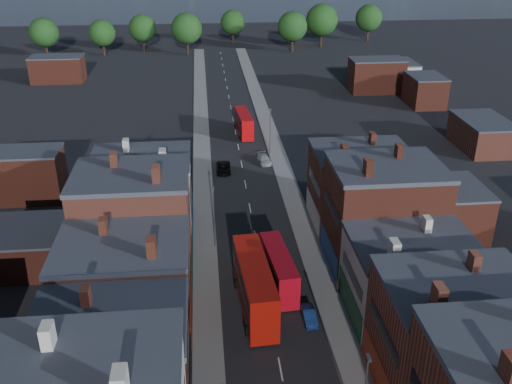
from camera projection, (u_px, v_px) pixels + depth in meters
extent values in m
cube|color=gray|center=(203.00, 180.00, 88.49)|extent=(3.00, 200.00, 0.12)
cube|color=gray|center=(286.00, 177.00, 89.62)|extent=(3.00, 200.00, 0.12)
cube|color=maroon|center=(482.00, 366.00, 42.60)|extent=(12.00, 80.00, 12.94)
cube|color=slate|center=(369.00, 358.00, 41.18)|extent=(0.25, 0.70, 0.25)
cylinder|color=slate|center=(214.00, 218.00, 68.95)|extent=(0.16, 0.16, 8.00)
cube|color=slate|center=(213.00, 188.00, 67.22)|extent=(0.25, 0.70, 0.25)
cylinder|color=slate|center=(270.00, 132.00, 96.79)|extent=(0.16, 0.16, 8.00)
cube|color=slate|center=(270.00, 110.00, 95.06)|extent=(0.25, 0.70, 0.25)
cube|color=#A11109|center=(255.00, 286.00, 58.11)|extent=(3.70, 12.67, 5.00)
cube|color=black|center=(255.00, 293.00, 58.53)|extent=(3.69, 11.68, 1.02)
cube|color=black|center=(255.00, 276.00, 57.60)|extent=(3.69, 11.68, 1.02)
cylinder|color=black|center=(247.00, 330.00, 55.35)|extent=(0.42, 1.16, 1.14)
cylinder|color=black|center=(275.00, 327.00, 55.77)|extent=(0.42, 1.16, 1.14)
cylinder|color=black|center=(236.00, 284.00, 62.47)|extent=(0.42, 1.16, 1.14)
cylinder|color=black|center=(261.00, 281.00, 62.89)|extent=(0.42, 1.16, 1.14)
cube|color=red|center=(279.00, 269.00, 62.00)|extent=(3.19, 10.02, 3.94)
cube|color=black|center=(279.00, 275.00, 62.33)|extent=(3.17, 9.25, 0.81)
cube|color=black|center=(279.00, 262.00, 61.60)|extent=(3.17, 9.25, 0.81)
cylinder|color=black|center=(275.00, 301.00, 59.81)|extent=(0.35, 0.92, 0.90)
cylinder|color=black|center=(296.00, 299.00, 60.20)|extent=(0.35, 0.92, 0.90)
cylinder|color=black|center=(263.00, 269.00, 65.39)|extent=(0.35, 0.92, 0.90)
cylinder|color=black|center=(282.00, 267.00, 65.78)|extent=(0.35, 0.92, 0.90)
cube|color=#BB080A|center=(244.00, 123.00, 106.69)|extent=(3.00, 9.92, 3.91)
cube|color=black|center=(244.00, 127.00, 107.02)|extent=(2.99, 9.14, 0.80)
cube|color=black|center=(244.00, 118.00, 106.29)|extent=(2.99, 9.14, 0.80)
cylinder|color=black|center=(241.00, 138.00, 104.53)|extent=(0.34, 0.91, 0.89)
cylinder|color=black|center=(252.00, 137.00, 104.88)|extent=(0.34, 0.91, 0.89)
cylinder|color=black|center=(236.00, 127.00, 110.08)|extent=(0.34, 0.91, 0.89)
cylinder|color=black|center=(247.00, 126.00, 110.43)|extent=(0.34, 0.91, 0.89)
imported|color=navy|center=(309.00, 316.00, 57.36)|extent=(1.39, 3.67, 1.20)
imported|color=black|center=(224.00, 168.00, 91.33)|extent=(2.35, 4.88, 1.34)
imported|color=#BABABA|center=(264.00, 159.00, 94.84)|extent=(2.36, 4.57, 1.27)
imported|color=#504B44|center=(338.00, 285.00, 61.43)|extent=(0.47, 1.03, 1.75)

